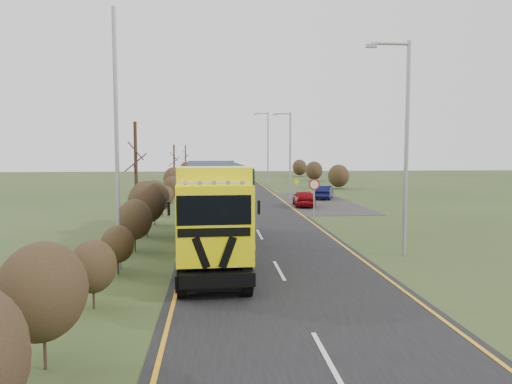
{
  "coord_description": "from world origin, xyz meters",
  "views": [
    {
      "loc": [
        -2.49,
        -22.52,
        4.66
      ],
      "look_at": [
        -0.15,
        4.46,
        2.29
      ],
      "focal_mm": 35.0,
      "sensor_mm": 36.0,
      "label": 1
    }
  ],
  "objects_px": {
    "car_blue_sedan": "(325,192)",
    "streetlight_near": "(404,139)",
    "car_red_hatchback": "(304,198)",
    "lorry": "(214,202)",
    "speed_sign": "(314,190)"
  },
  "relations": [
    {
      "from": "car_blue_sedan",
      "to": "streetlight_near",
      "type": "distance_m",
      "value": 24.77
    },
    {
      "from": "car_red_hatchback",
      "to": "streetlight_near",
      "type": "height_order",
      "value": "streetlight_near"
    },
    {
      "from": "streetlight_near",
      "to": "car_red_hatchback",
      "type": "bearing_deg",
      "value": 92.71
    },
    {
      "from": "car_red_hatchback",
      "to": "lorry",
      "type": "bearing_deg",
      "value": 72.18
    },
    {
      "from": "car_red_hatchback",
      "to": "streetlight_near",
      "type": "distance_m",
      "value": 19.13
    },
    {
      "from": "car_blue_sedan",
      "to": "car_red_hatchback",
      "type": "bearing_deg",
      "value": 81.45
    },
    {
      "from": "car_red_hatchback",
      "to": "speed_sign",
      "type": "height_order",
      "value": "speed_sign"
    },
    {
      "from": "lorry",
      "to": "car_blue_sedan",
      "type": "bearing_deg",
      "value": 63.78
    },
    {
      "from": "lorry",
      "to": "speed_sign",
      "type": "distance_m",
      "value": 12.41
    },
    {
      "from": "car_blue_sedan",
      "to": "speed_sign",
      "type": "relative_size",
      "value": 1.43
    },
    {
      "from": "lorry",
      "to": "car_blue_sedan",
      "type": "distance_m",
      "value": 25.31
    },
    {
      "from": "car_red_hatchback",
      "to": "car_blue_sedan",
      "type": "bearing_deg",
      "value": -112.93
    },
    {
      "from": "car_red_hatchback",
      "to": "streetlight_near",
      "type": "bearing_deg",
      "value": 97.52
    },
    {
      "from": "car_red_hatchback",
      "to": "speed_sign",
      "type": "xyz_separation_m",
      "value": [
        -0.6,
        -6.95,
        1.2
      ]
    },
    {
      "from": "car_red_hatchback",
      "to": "car_blue_sedan",
      "type": "xyz_separation_m",
      "value": [
        2.98,
        5.67,
        -0.06
      ]
    }
  ]
}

